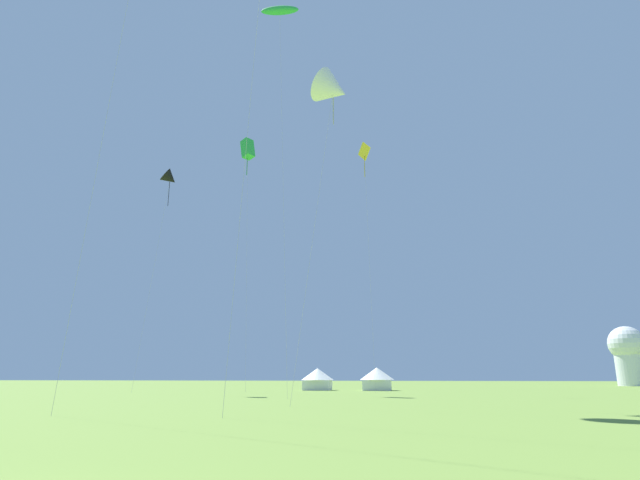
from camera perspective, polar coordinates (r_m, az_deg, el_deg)
kite_green_parafoil at (r=57.01m, az=-4.49°, el=24.04°), size 3.95×2.86×38.31m
kite_yellow_diamond at (r=64.29m, az=4.95°, el=9.37°), size 1.72×1.89×29.87m
kite_black_delta at (r=66.43m, az=-16.32°, el=6.57°), size 3.35×2.86×26.58m
kite_white_delta at (r=39.15m, az=1.47°, el=16.37°), size 4.14×3.88×23.74m
kite_green_box at (r=67.62m, az=-8.03°, el=9.95°), size 2.15×1.94×31.36m
festival_tent_right at (r=68.70m, az=-0.28°, el=-15.07°), size 4.22×4.22×2.74m
festival_tent_left at (r=67.78m, az=6.35°, el=-14.95°), size 4.35×4.35×2.83m
observatory_dome at (r=112.71m, az=31.00°, el=-10.64°), size 6.40×6.40×10.80m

